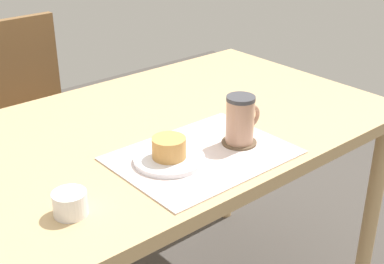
{
  "coord_description": "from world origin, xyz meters",
  "views": [
    {
      "loc": [
        -0.82,
        -1.07,
        1.34
      ],
      "look_at": [
        -0.05,
        -0.17,
        0.78
      ],
      "focal_mm": 50.0,
      "sensor_mm": 36.0,
      "label": 1
    }
  ],
  "objects_px": {
    "wooden_chair": "(31,125)",
    "pastry": "(169,148)",
    "pastry_plate": "(169,159)",
    "coffee_mug": "(241,119)",
    "sugar_bowl": "(70,203)",
    "dining_table": "(167,148)"
  },
  "relations": [
    {
      "from": "wooden_chair",
      "to": "pastry_plate",
      "type": "bearing_deg",
      "value": 85.91
    },
    {
      "from": "dining_table",
      "to": "coffee_mug",
      "type": "relative_size",
      "value": 10.31
    },
    {
      "from": "wooden_chair",
      "to": "sugar_bowl",
      "type": "distance_m",
      "value": 1.04
    },
    {
      "from": "pastry_plate",
      "to": "pastry",
      "type": "height_order",
      "value": "pastry"
    },
    {
      "from": "pastry_plate",
      "to": "sugar_bowl",
      "type": "height_order",
      "value": "sugar_bowl"
    },
    {
      "from": "dining_table",
      "to": "pastry",
      "type": "distance_m",
      "value": 0.26
    },
    {
      "from": "pastry",
      "to": "sugar_bowl",
      "type": "bearing_deg",
      "value": -172.1
    },
    {
      "from": "pastry",
      "to": "sugar_bowl",
      "type": "distance_m",
      "value": 0.29
    },
    {
      "from": "dining_table",
      "to": "pastry",
      "type": "xyz_separation_m",
      "value": [
        -0.14,
        -0.19,
        0.12
      ]
    },
    {
      "from": "wooden_chair",
      "to": "coffee_mug",
      "type": "distance_m",
      "value": 1.01
    },
    {
      "from": "wooden_chair",
      "to": "pastry_plate",
      "type": "distance_m",
      "value": 0.95
    },
    {
      "from": "wooden_chair",
      "to": "coffee_mug",
      "type": "height_order",
      "value": "wooden_chair"
    },
    {
      "from": "pastry_plate",
      "to": "coffee_mug",
      "type": "relative_size",
      "value": 1.39
    },
    {
      "from": "coffee_mug",
      "to": "pastry_plate",
      "type": "bearing_deg",
      "value": 168.96
    },
    {
      "from": "dining_table",
      "to": "wooden_chair",
      "type": "xyz_separation_m",
      "value": [
        -0.09,
        0.73,
        -0.16
      ]
    },
    {
      "from": "wooden_chair",
      "to": "pastry",
      "type": "height_order",
      "value": "wooden_chair"
    },
    {
      "from": "pastry_plate",
      "to": "sugar_bowl",
      "type": "distance_m",
      "value": 0.29
    },
    {
      "from": "dining_table",
      "to": "coffee_mug",
      "type": "height_order",
      "value": "coffee_mug"
    },
    {
      "from": "wooden_chair",
      "to": "pastry",
      "type": "relative_size",
      "value": 10.85
    },
    {
      "from": "wooden_chair",
      "to": "pastry_plate",
      "type": "relative_size",
      "value": 5.16
    },
    {
      "from": "dining_table",
      "to": "coffee_mug",
      "type": "bearing_deg",
      "value": -74.98
    },
    {
      "from": "dining_table",
      "to": "pastry",
      "type": "bearing_deg",
      "value": -126.44
    }
  ]
}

